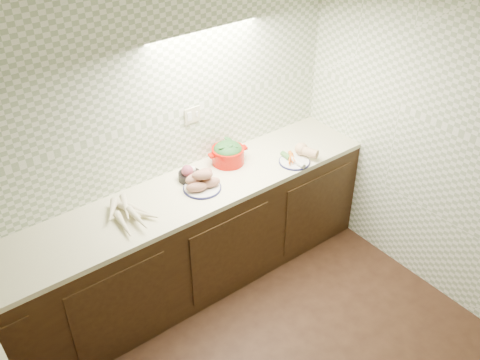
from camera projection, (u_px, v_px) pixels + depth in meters
room at (309, 241)px, 2.31m from camera, size 3.60×3.60×2.60m
parsnip_pile at (120, 217)px, 3.56m from camera, size 0.39×0.42×0.07m
sweet_potato_plate at (201, 182)px, 3.86m from camera, size 0.28×0.28×0.16m
onion_bowl at (189, 174)px, 3.95m from camera, size 0.17×0.17×0.13m
dutch_oven at (228, 153)px, 4.13m from camera, size 0.32×0.30×0.18m
veg_plate at (297, 155)px, 4.19m from camera, size 0.31×0.29×0.12m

